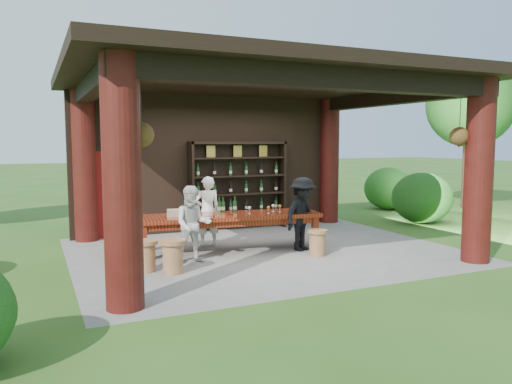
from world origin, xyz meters
name	(u,v)px	position (x,y,z in m)	size (l,w,h in m)	color
ground	(264,251)	(0.00, 0.00, 0.00)	(90.00, 90.00, 0.00)	#2D5119
pavilion	(255,144)	(-0.01, 0.43, 2.13)	(7.50, 6.00, 3.60)	slate
wine_shelf	(238,186)	(0.45, 2.45, 1.10)	(2.48, 0.38, 2.19)	black
tasting_table	(229,220)	(-0.66, 0.25, 0.64)	(3.73, 1.39, 0.75)	#5E140D
stool_near_left	(173,256)	(-2.12, -0.94, 0.30)	(0.43, 0.43, 0.56)	brown
stool_near_right	(317,242)	(0.74, -0.82, 0.27)	(0.38, 0.38, 0.50)	brown
stool_far_left	(146,255)	(-2.51, -0.64, 0.28)	(0.40, 0.40, 0.53)	brown
host	(207,211)	(-0.88, 0.93, 0.73)	(0.53, 0.35, 1.47)	white
guest_woman	(193,224)	(-1.60, -0.37, 0.70)	(0.68, 0.53, 1.40)	beige
guest_man	(302,214)	(0.71, -0.28, 0.74)	(0.95, 0.55, 1.48)	black
table_bottles	(226,204)	(-0.61, 0.55, 0.90)	(0.41, 0.11, 0.31)	#194C1E
table_glasses	(268,209)	(0.14, 0.13, 0.82)	(0.74, 0.28, 0.15)	silver
napkin_basket	(174,213)	(-1.74, 0.37, 0.82)	(0.26, 0.18, 0.14)	#BF6672
shrubs	(339,216)	(1.92, 0.20, 0.57)	(14.73, 9.00, 1.36)	#194C14
trees	(380,95)	(3.94, 1.48, 3.37)	(21.69, 11.40, 4.80)	#3F2819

